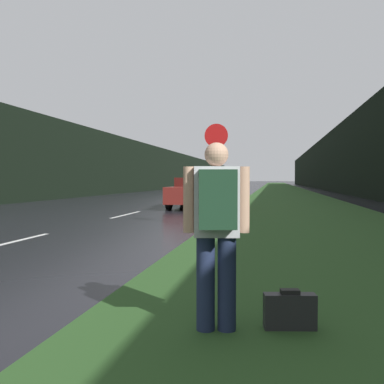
# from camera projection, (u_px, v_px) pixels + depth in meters

# --- Properties ---
(grass_verge) EXTENTS (6.00, 240.00, 0.02)m
(grass_verge) POSITION_uv_depth(u_px,v_px,m) (285.00, 193.00, 38.77)
(grass_verge) COLOR #26471E
(grass_verge) RESTS_ON ground_plane
(lane_stripe_b) EXTENTS (0.12, 3.00, 0.01)m
(lane_stripe_b) POSITION_uv_depth(u_px,v_px,m) (7.00, 243.00, 8.42)
(lane_stripe_b) COLOR silver
(lane_stripe_b) RESTS_ON ground_plane
(lane_stripe_c) EXTENTS (0.12, 3.00, 0.01)m
(lane_stripe_c) POSITION_uv_depth(u_px,v_px,m) (126.00, 215.00, 15.28)
(lane_stripe_c) COLOR silver
(lane_stripe_c) RESTS_ON ground_plane
(lane_stripe_d) EXTENTS (0.12, 3.00, 0.01)m
(lane_stripe_d) POSITION_uv_depth(u_px,v_px,m) (172.00, 204.00, 22.14)
(lane_stripe_d) COLOR silver
(lane_stripe_d) RESTS_ON ground_plane
(lane_stripe_e) EXTENTS (0.12, 3.00, 0.01)m
(lane_stripe_e) POSITION_uv_depth(u_px,v_px,m) (196.00, 198.00, 29.01)
(lane_stripe_e) COLOR silver
(lane_stripe_e) RESTS_ON ground_plane
(treeline_far_side) EXTENTS (2.00, 140.00, 5.37)m
(treeline_far_side) POSITION_uv_depth(u_px,v_px,m) (153.00, 169.00, 51.65)
(treeline_far_side) COLOR black
(treeline_far_side) RESTS_ON ground_plane
(treeline_near_side) EXTENTS (2.00, 140.00, 6.64)m
(treeline_near_side) POSITION_uv_depth(u_px,v_px,m) (336.00, 162.00, 47.30)
(treeline_near_side) COLOR black
(treeline_near_side) RESTS_ON ground_plane
(stop_sign) EXTENTS (0.64, 0.07, 2.83)m
(stop_sign) POSITION_uv_depth(u_px,v_px,m) (216.00, 165.00, 11.02)
(stop_sign) COLOR slate
(stop_sign) RESTS_ON ground_plane
(hitchhiker_with_backpack) EXTENTS (0.56, 0.45, 1.64)m
(hitchhiker_with_backpack) POSITION_uv_depth(u_px,v_px,m) (217.00, 224.00, 3.46)
(hitchhiker_with_backpack) COLOR #1E2847
(hitchhiker_with_backpack) RESTS_ON ground_plane
(suitcase) EXTENTS (0.47, 0.21, 0.37)m
(suitcase) POSITION_uv_depth(u_px,v_px,m) (290.00, 312.00, 3.55)
(suitcase) COLOR #232326
(suitcase) RESTS_ON ground_plane
(car_passing_near) EXTENTS (1.84, 4.45, 1.40)m
(car_passing_near) POSITION_uv_depth(u_px,v_px,m) (194.00, 192.00, 18.86)
(car_passing_near) COLOR maroon
(car_passing_near) RESTS_ON ground_plane
(delivery_truck) EXTENTS (2.54, 8.30, 3.45)m
(delivery_truck) POSITION_uv_depth(u_px,v_px,m) (241.00, 177.00, 94.45)
(delivery_truck) COLOR #6E684F
(delivery_truck) RESTS_ON ground_plane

